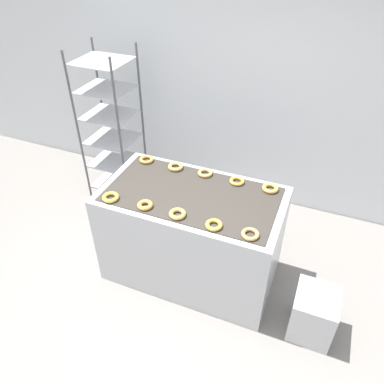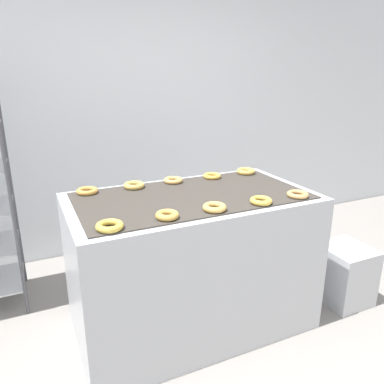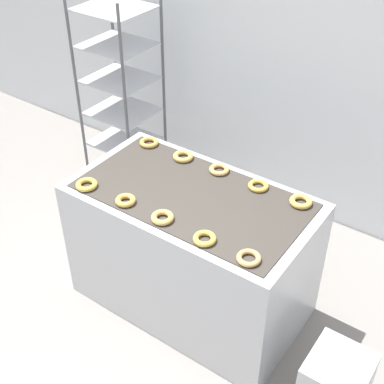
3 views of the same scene
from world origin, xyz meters
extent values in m
cube|color=silver|center=(0.00, 2.12, 1.40)|extent=(8.00, 0.05, 2.80)
cube|color=#B7BABF|center=(0.00, 0.68, 0.47)|extent=(1.54, 0.85, 0.93)
cube|color=#38332D|center=(0.00, 0.68, 0.94)|extent=(1.42, 0.75, 0.01)
cube|color=#262628|center=(0.42, 0.29, 0.65)|extent=(0.12, 0.07, 0.10)
cylinder|color=#4C4C51|center=(-1.05, 1.27, 0.89)|extent=(0.02, 0.02, 1.78)
cylinder|color=#4C4C51|center=(-1.05, 1.75, 0.89)|extent=(0.02, 0.02, 1.78)
cube|color=#B7BABF|center=(1.16, 0.44, 0.22)|extent=(0.34, 0.36, 0.44)
torus|color=gold|center=(-0.59, 0.36, 0.96)|extent=(0.14, 0.14, 0.03)
torus|color=gold|center=(-0.28, 0.38, 0.96)|extent=(0.13, 0.13, 0.04)
torus|color=tan|center=(0.00, 0.38, 0.96)|extent=(0.14, 0.14, 0.04)
torus|color=gold|center=(0.30, 0.36, 0.96)|extent=(0.13, 0.13, 0.03)
torus|color=tan|center=(0.58, 0.37, 0.96)|extent=(0.13, 0.13, 0.03)
torus|color=gold|center=(-0.59, 0.99, 0.96)|extent=(0.14, 0.14, 0.03)
torus|color=tan|center=(-0.29, 0.98, 0.96)|extent=(0.14, 0.14, 0.03)
torus|color=tan|center=(0.00, 0.99, 0.96)|extent=(0.13, 0.13, 0.03)
torus|color=gold|center=(0.30, 0.97, 0.96)|extent=(0.13, 0.13, 0.03)
torus|color=gold|center=(0.59, 0.98, 0.96)|extent=(0.14, 0.14, 0.04)
camera|label=1|loc=(0.94, -1.63, 2.84)|focal=35.00mm
camera|label=2|loc=(-0.94, -1.35, 1.68)|focal=35.00mm
camera|label=3|loc=(1.52, -1.50, 2.92)|focal=50.00mm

